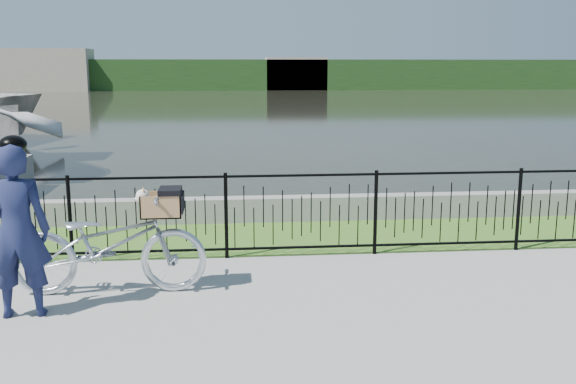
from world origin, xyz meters
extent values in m
plane|color=gray|center=(0.00, 0.00, 0.00)|extent=(120.00, 120.00, 0.00)
cube|color=#3F6921|center=(0.00, 2.60, 0.00)|extent=(60.00, 2.00, 0.01)
plane|color=black|center=(0.00, 33.00, 0.00)|extent=(120.00, 120.00, 0.00)
cube|color=gray|center=(0.00, 3.60, 0.20)|extent=(60.00, 0.30, 0.40)
cube|color=#22441A|center=(0.00, 60.00, 1.50)|extent=(120.00, 6.00, 3.00)
cube|color=#A19482|center=(-18.00, 58.00, 2.00)|extent=(8.00, 4.00, 4.00)
cube|color=#A19482|center=(6.00, 58.50, 1.60)|extent=(6.00, 3.00, 3.20)
imported|color=silver|center=(-2.31, 0.40, 0.57)|extent=(2.16, 0.75, 1.13)
cube|color=black|center=(-1.70, 0.40, 0.88)|extent=(0.38, 0.18, 0.02)
cube|color=#9B7248|center=(-1.70, 0.40, 0.88)|extent=(0.44, 0.33, 0.01)
cube|color=#9B7248|center=(-1.70, 0.56, 1.00)|extent=(0.44, 0.01, 0.25)
cube|color=#9B7248|center=(-1.70, 0.24, 1.00)|extent=(0.44, 0.02, 0.25)
cube|color=#9B7248|center=(-1.49, 0.40, 1.00)|extent=(0.02, 0.33, 0.25)
cube|color=#9B7248|center=(-1.92, 0.40, 1.00)|extent=(0.02, 0.33, 0.25)
cube|color=black|center=(-1.61, 0.40, 1.16)|extent=(0.24, 0.34, 0.06)
cube|color=black|center=(-1.47, 0.40, 1.03)|extent=(0.02, 0.34, 0.20)
ellipsoid|color=silver|center=(-1.72, 0.40, 1.01)|extent=(0.31, 0.22, 0.20)
sphere|color=silver|center=(-1.91, 0.38, 1.11)|extent=(0.15, 0.15, 0.15)
sphere|color=silver|center=(-1.96, 0.36, 1.08)|extent=(0.07, 0.07, 0.07)
sphere|color=black|center=(-1.98, 0.35, 1.07)|extent=(0.02, 0.02, 0.02)
cone|color=#A16D43|center=(-1.91, 0.44, 1.17)|extent=(0.06, 0.08, 0.08)
cone|color=#A16D43|center=(-1.89, 0.34, 1.17)|extent=(0.06, 0.08, 0.08)
imported|color=#171C3F|center=(-3.09, -0.20, 0.89)|extent=(0.69, 0.50, 1.78)
ellipsoid|color=black|center=(-3.09, -0.20, 1.76)|extent=(0.26, 0.29, 0.18)
camera|label=1|loc=(-0.96, -6.64, 2.53)|focal=40.00mm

